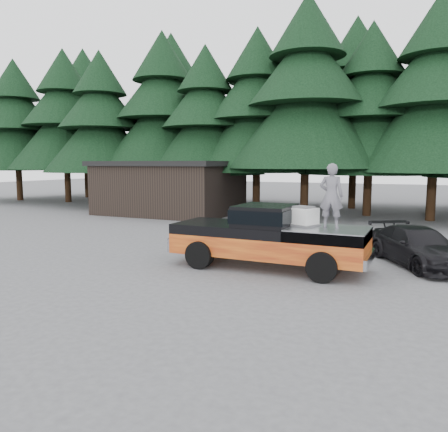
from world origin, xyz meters
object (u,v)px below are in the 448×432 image
at_px(pickup_truck, 268,246).
at_px(man_on_bed, 331,196).
at_px(utility_building, 170,187).
at_px(air_compressor, 303,217).
at_px(parked_car, 418,247).

distance_m(pickup_truck, man_on_bed, 2.42).
bearing_deg(pickup_truck, utility_building, 132.87).
bearing_deg(air_compressor, man_on_bed, 17.94).
relative_size(man_on_bed, utility_building, 0.22).
distance_m(air_compressor, utility_building, 15.93).
bearing_deg(utility_building, man_on_bed, -42.26).
xyz_separation_m(parked_car, utility_building, (-14.58, 9.00, 1.07)).
xyz_separation_m(man_on_bed, parked_car, (2.30, 2.16, -1.65)).
bearing_deg(parked_car, utility_building, 116.86).
bearing_deg(parked_car, pickup_truck, 177.10).
bearing_deg(air_compressor, utility_building, 159.58).
height_order(pickup_truck, man_on_bed, man_on_bed).
bearing_deg(air_compressor, parked_car, 57.13).
bearing_deg(utility_building, air_compressor, -44.04).
xyz_separation_m(pickup_truck, man_on_bed, (1.83, 0.09, 1.59)).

